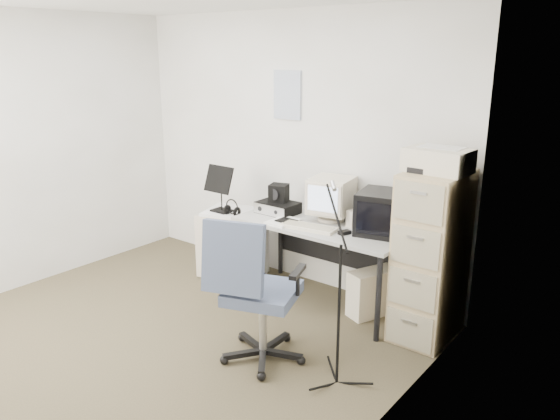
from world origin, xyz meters
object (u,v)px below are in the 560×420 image
Objects in this scene: office_chair at (263,290)px; side_cart at (235,243)px; filing_cabinet at (431,256)px; desk at (323,264)px.

office_chair is 1.59× the size of side_cart.
filing_cabinet is at bearing 34.25° from office_chair.
office_chair is (-0.78, -1.05, -0.12)m from filing_cabinet.
office_chair is at bearing -80.38° from desk.
filing_cabinet is at bearing -15.77° from side_cart.
filing_cabinet is 1.95× the size of side_cart.
side_cart is (-1.96, -0.05, -0.32)m from filing_cabinet.
desk is (-0.95, -0.03, -0.29)m from filing_cabinet.
side_cart is at bearing 120.43° from office_chair.
filing_cabinet is 0.99m from desk.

